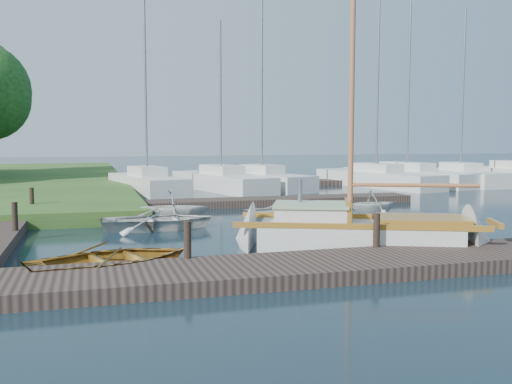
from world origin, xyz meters
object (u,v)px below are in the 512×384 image
object	(u,v)px
dinghy	(112,255)
tender_d	(373,201)
sailboat	(364,236)
tender_b	(175,204)
marina_boat_6	(460,176)
mooring_post_2	(376,230)
tender_c	(289,209)
marina_boat_2	(262,179)
marina_boat_5	(407,175)
marina_boat_0	(147,182)
mooring_post_1	(188,240)
marina_boat_4	(376,177)
marina_boat_1	(221,180)
mooring_post_4	(15,216)
tender_a	(158,218)
mooring_post_5	(32,199)

from	to	relation	value
dinghy	tender_d	world-z (taller)	tender_d
sailboat	tender_b	distance (m)	7.43
sailboat	marina_boat_6	distance (m)	23.22
tender_b	mooring_post_2	bearing A→B (deg)	-139.15
sailboat	tender_c	xyz separation A→B (m)	(0.15, 6.12, -0.00)
marina_boat_2	marina_boat_5	distance (m)	9.82
marina_boat_0	marina_boat_2	xyz separation A→B (m)	(6.48, 0.24, 0.00)
mooring_post_1	marina_boat_4	xyz separation A→B (m)	(14.54, 18.70, -0.13)
marina_boat_5	marina_boat_1	bearing A→B (deg)	78.22
mooring_post_2	marina_boat_5	world-z (taller)	marina_boat_5
marina_boat_0	marina_boat_5	distance (m)	16.30
mooring_post_4	tender_c	size ratio (longest dim) A/B	0.24
mooring_post_1	mooring_post_2	world-z (taller)	same
marina_boat_1	tender_a	bearing A→B (deg)	144.11
mooring_post_1	marina_boat_1	distance (m)	19.78
mooring_post_4	marina_boat_2	bearing A→B (deg)	50.68
mooring_post_1	tender_c	bearing A→B (deg)	55.96
tender_a	marina_boat_5	world-z (taller)	marina_boat_5
mooring_post_2	dinghy	world-z (taller)	mooring_post_2
mooring_post_4	sailboat	xyz separation A→B (m)	(8.77, -3.84, -0.36)
mooring_post_1	marina_boat_0	world-z (taller)	marina_boat_0
tender_d	dinghy	bearing A→B (deg)	122.32
mooring_post_2	sailboat	xyz separation A→B (m)	(0.27, 1.16, -0.36)
mooring_post_5	tender_c	size ratio (longest dim) A/B	0.24
mooring_post_1	marina_boat_6	xyz separation A→B (m)	(20.25, 18.46, -0.13)
tender_a	marina_boat_6	size ratio (longest dim) A/B	0.33
marina_boat_6	mooring_post_1	bearing A→B (deg)	130.32
marina_boat_5	marina_boat_6	size ratio (longest dim) A/B	1.05
dinghy	marina_boat_6	bearing A→B (deg)	-67.00
sailboat	tender_d	distance (m)	7.20
marina_boat_0	marina_boat_6	bearing A→B (deg)	-103.79
dinghy	marina_boat_6	xyz separation A→B (m)	(21.82, 18.00, 0.21)
mooring_post_2	marina_boat_4	xyz separation A→B (m)	(10.04, 18.70, -0.13)
tender_d	marina_boat_0	world-z (taller)	marina_boat_0
mooring_post_1	tender_b	size ratio (longest dim) A/B	0.34
mooring_post_5	tender_b	world-z (taller)	tender_b
marina_boat_0	marina_boat_1	size ratio (longest dim) A/B	1.27
mooring_post_5	tender_a	world-z (taller)	mooring_post_5
tender_d	tender_b	bearing A→B (deg)	87.03
mooring_post_2	marina_boat_2	distance (m)	19.22
mooring_post_2	marina_boat_1	bearing A→B (deg)	88.17
mooring_post_5	marina_boat_2	bearing A→B (deg)	38.12
tender_b	tender_c	distance (m)	4.12
mooring_post_5	marina_boat_5	size ratio (longest dim) A/B	0.07
mooring_post_1	marina_boat_2	xyz separation A→B (m)	(7.46, 18.99, -0.12)
mooring_post_5	tender_c	world-z (taller)	mooring_post_5
marina_boat_0	marina_boat_2	bearing A→B (deg)	-100.78
mooring_post_2	marina_boat_5	size ratio (longest dim) A/B	0.07
dinghy	tender_d	size ratio (longest dim) A/B	1.77
mooring_post_4	tender_b	xyz separation A→B (m)	(4.82, 2.44, -0.08)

